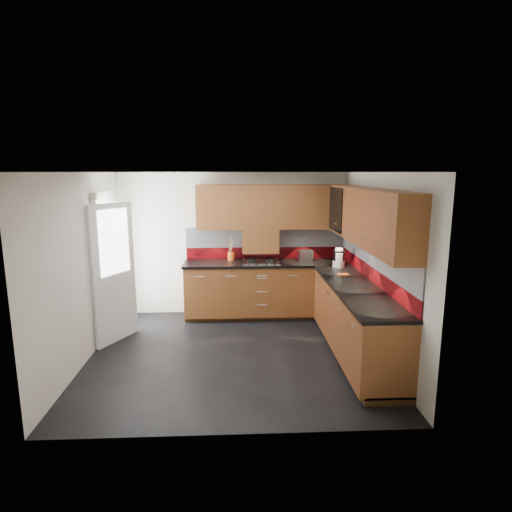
{
  "coord_description": "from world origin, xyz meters",
  "views": [
    {
      "loc": [
        0.03,
        -5.39,
        2.4
      ],
      "look_at": [
        0.33,
        0.65,
        1.21
      ],
      "focal_mm": 30.0,
      "sensor_mm": 36.0,
      "label": 1
    }
  ],
  "objects": [
    {
      "name": "gas_hob",
      "position": [
        0.45,
        1.47,
        0.96
      ],
      "size": [
        0.61,
        0.53,
        0.05
      ],
      "color": "silver",
      "rests_on": "countertop"
    },
    {
      "name": "utensil_pot",
      "position": [
        -0.04,
        1.67,
        1.03
      ],
      "size": [
        0.11,
        0.11,
        0.4
      ],
      "color": "#C95212",
      "rests_on": "countertop"
    },
    {
      "name": "orange_cloth",
      "position": [
        1.59,
        0.53,
        0.95
      ],
      "size": [
        0.16,
        0.14,
        0.02
      ],
      "primitive_type": "cube",
      "rotation": [
        0.0,
        0.0,
        0.13
      ],
      "color": "#DB5818",
      "rests_on": "countertop"
    },
    {
      "name": "food_processor",
      "position": [
        1.64,
        1.08,
        1.08
      ],
      "size": [
        0.18,
        0.18,
        0.3
      ],
      "color": "white",
      "rests_on": "countertop"
    },
    {
      "name": "upper_cabinets",
      "position": [
        1.23,
        0.78,
        1.84
      ],
      "size": [
        2.5,
        3.2,
        0.72
      ],
      "color": "brown",
      "rests_on": "room"
    },
    {
      "name": "back_door",
      "position": [
        -1.78,
        0.75,
        1.03
      ],
      "size": [
        0.42,
        1.19,
        2.04
      ],
      "color": "white",
      "rests_on": "room"
    },
    {
      "name": "extractor_hood",
      "position": [
        0.45,
        1.64,
        1.28
      ],
      "size": [
        0.6,
        0.33,
        0.4
      ],
      "primitive_type": "cube",
      "color": "brown",
      "rests_on": "room"
    },
    {
      "name": "glass_cabinet",
      "position": [
        1.71,
        1.07,
        1.87
      ],
      "size": [
        0.32,
        0.8,
        0.66
      ],
      "color": "black",
      "rests_on": "room"
    },
    {
      "name": "paper_towel",
      "position": [
        1.63,
        1.01,
        1.06
      ],
      "size": [
        0.15,
        0.15,
        0.23
      ],
      "primitive_type": "cylinder",
      "rotation": [
        0.0,
        0.0,
        0.4
      ],
      "color": "white",
      "rests_on": "countertop"
    },
    {
      "name": "countertop",
      "position": [
        1.05,
        0.7,
        0.92
      ],
      "size": [
        2.72,
        3.22,
        0.04
      ],
      "color": "black",
      "rests_on": "base_cabinets"
    },
    {
      "name": "toaster",
      "position": [
        1.2,
        1.63,
        1.02
      ],
      "size": [
        0.26,
        0.18,
        0.18
      ],
      "color": "silver",
      "rests_on": "countertop"
    },
    {
      "name": "base_cabinets",
      "position": [
        1.07,
        0.72,
        0.44
      ],
      "size": [
        2.7,
        3.2,
        0.95
      ],
      "color": "brown",
      "rests_on": "room"
    },
    {
      "name": "room",
      "position": [
        0.0,
        0.0,
        1.5
      ],
      "size": [
        4.0,
        3.8,
        2.64
      ],
      "color": "black"
    },
    {
      "name": "backsplash",
      "position": [
        1.28,
        0.93,
        1.21
      ],
      "size": [
        2.7,
        3.2,
        0.54
      ],
      "color": "maroon",
      "rests_on": "countertop"
    }
  ]
}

